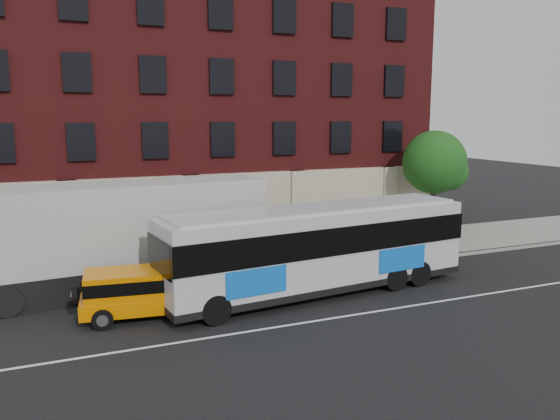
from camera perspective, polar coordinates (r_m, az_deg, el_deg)
name	(u,v)px	position (r m, az deg, el deg)	size (l,w,h in m)	color
ground	(282,332)	(19.38, 0.17, -12.24)	(120.00, 120.00, 0.00)	black
sidewalk	(208,265)	(27.45, -7.29, -5.56)	(60.00, 6.00, 0.15)	gray
kerb	(227,282)	(24.68, -5.37, -7.26)	(60.00, 0.25, 0.15)	gray
lane_line	(276,327)	(19.81, -0.41, -11.73)	(60.00, 0.12, 0.01)	silver
building	(168,108)	(34.20, -11.25, 10.03)	(30.00, 12.10, 15.00)	#581416
sign_pole	(7,272)	(23.45, -25.84, -5.61)	(0.30, 0.20, 2.50)	slate
street_tree	(435,165)	(33.33, 15.37, 4.42)	(3.60, 3.60, 6.20)	#3D291E
city_bus	(318,246)	(22.86, 3.87, -3.66)	(13.31, 4.17, 3.59)	#B1B5BC
yellow_suv	(137,291)	(20.99, -14.24, -7.90)	(4.70, 2.45, 1.76)	orange
shipping_container	(103,240)	(23.96, -17.43, -2.91)	(13.56, 3.82, 4.46)	black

